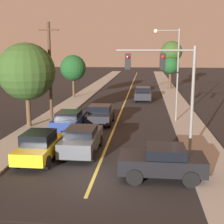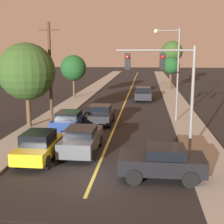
# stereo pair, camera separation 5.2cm
# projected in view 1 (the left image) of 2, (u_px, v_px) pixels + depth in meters

# --- Properties ---
(ground_plane) EXTENTS (200.00, 200.00, 0.00)m
(ground_plane) POSITION_uv_depth(u_px,v_px,m) (93.00, 179.00, 14.61)
(ground_plane) COLOR black
(road_surface) EXTENTS (9.21, 80.00, 0.01)m
(road_surface) POSITION_uv_depth(u_px,v_px,m) (131.00, 88.00, 49.73)
(road_surface) COLOR black
(road_surface) RESTS_ON ground
(sidewalk_left) EXTENTS (2.50, 80.00, 0.12)m
(sidewalk_left) POSITION_uv_depth(u_px,v_px,m) (94.00, 87.00, 50.33)
(sidewalk_left) COLOR #9E998E
(sidewalk_left) RESTS_ON ground
(sidewalk_right) EXTENTS (2.50, 80.00, 0.12)m
(sidewalk_right) POSITION_uv_depth(u_px,v_px,m) (168.00, 88.00, 49.11)
(sidewalk_right) COLOR #9E998E
(sidewalk_right) RESTS_ON ground
(car_near_lane_front) EXTENTS (1.98, 4.57, 1.56)m
(car_near_lane_front) POSITION_uv_depth(u_px,v_px,m) (82.00, 139.00, 18.17)
(car_near_lane_front) COLOR #474C51
(car_near_lane_front) RESTS_ON ground
(car_near_lane_second) EXTENTS (2.07, 3.86, 1.59)m
(car_near_lane_second) POSITION_uv_depth(u_px,v_px,m) (100.00, 114.00, 25.43)
(car_near_lane_second) COLOR black
(car_near_lane_second) RESTS_ON ground
(car_outer_lane_front) EXTENTS (1.84, 4.22, 1.63)m
(car_outer_lane_front) POSITION_uv_depth(u_px,v_px,m) (40.00, 146.00, 16.93)
(car_outer_lane_front) COLOR gold
(car_outer_lane_front) RESTS_ON ground
(car_outer_lane_second) EXTENTS (2.00, 4.43, 1.46)m
(car_outer_lane_second) POSITION_uv_depth(u_px,v_px,m) (69.00, 120.00, 23.51)
(car_outer_lane_second) COLOR navy
(car_outer_lane_second) RESTS_ON ground
(car_far_oncoming) EXTENTS (2.05, 4.72, 1.59)m
(car_far_oncoming) POSITION_uv_depth(u_px,v_px,m) (143.00, 94.00, 37.60)
(car_far_oncoming) COLOR black
(car_far_oncoming) RESTS_ON ground
(car_crossing_right) EXTENTS (3.99, 2.04, 1.56)m
(car_crossing_right) POSITION_uv_depth(u_px,v_px,m) (162.00, 161.00, 14.55)
(car_crossing_right) COLOR black
(car_crossing_right) RESTS_ON ground
(traffic_signal_mast) EXTENTS (4.43, 0.42, 6.06)m
(traffic_signal_mast) POSITION_uv_depth(u_px,v_px,m) (168.00, 77.00, 17.55)
(traffic_signal_mast) COLOR slate
(traffic_signal_mast) RESTS_ON ground
(streetlamp_right) EXTENTS (2.12, 0.36, 7.53)m
(streetlamp_right) POSITION_uv_depth(u_px,v_px,m) (172.00, 63.00, 25.44)
(streetlamp_right) COLOR slate
(streetlamp_right) RESTS_ON ground
(utility_pole_left) EXTENTS (1.60, 0.24, 7.97)m
(utility_pole_left) POSITION_uv_depth(u_px,v_px,m) (50.00, 72.00, 24.70)
(utility_pole_left) COLOR #422D1E
(utility_pole_left) RESTS_ON ground
(tree_left_near) EXTENTS (4.32, 4.32, 6.40)m
(tree_left_near) POSITION_uv_depth(u_px,v_px,m) (26.00, 72.00, 23.51)
(tree_left_near) COLOR #4C3823
(tree_left_near) RESTS_ON ground
(tree_left_far) EXTENTS (3.20, 3.20, 5.26)m
(tree_left_far) POSITION_uv_depth(u_px,v_px,m) (73.00, 68.00, 39.00)
(tree_left_far) COLOR #4C3823
(tree_left_far) RESTS_ON ground
(tree_right_near) EXTENTS (2.65, 2.65, 4.90)m
(tree_right_near) POSITION_uv_depth(u_px,v_px,m) (170.00, 66.00, 47.66)
(tree_right_near) COLOR #4C3823
(tree_right_near) RESTS_ON ground
(tree_right_far) EXTENTS (3.47, 3.47, 7.36)m
(tree_right_far) POSITION_uv_depth(u_px,v_px,m) (171.00, 52.00, 50.97)
(tree_right_far) COLOR #4C3823
(tree_right_far) RESTS_ON ground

